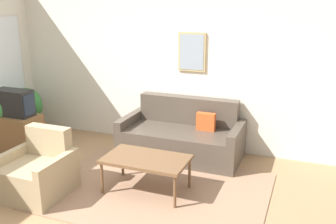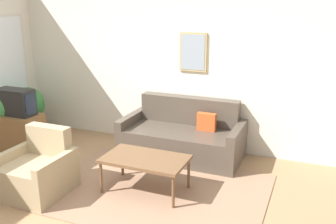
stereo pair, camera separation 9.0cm
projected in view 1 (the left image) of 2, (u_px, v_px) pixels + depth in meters
ground_plane at (73, 211)px, 4.28m from camera, size 16.00×16.00×0.00m
area_rug at (156, 190)px, 4.73m from camera, size 2.75×2.01×0.01m
wall_back at (156, 62)px, 6.08m from camera, size 8.00×0.09×2.70m
couch at (182, 137)px, 5.74m from camera, size 1.82×0.90×0.87m
coffee_table at (146, 161)px, 4.62m from camera, size 1.04×0.61×0.45m
tv_stand at (17, 134)px, 5.89m from camera, size 0.74×0.46×0.60m
tv at (13, 103)px, 5.75m from camera, size 0.61×0.28×0.41m
armchair at (38, 173)px, 4.60m from camera, size 0.77×0.76×0.79m
potted_plant_tall at (2, 111)px, 5.96m from camera, size 0.59×0.59×0.99m
potted_plant_by_window at (26, 107)px, 6.53m from camera, size 0.55×0.55×0.87m
potted_plant_small at (30, 110)px, 6.63m from camera, size 0.43×0.43×0.73m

